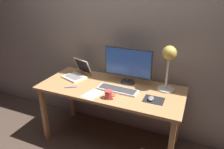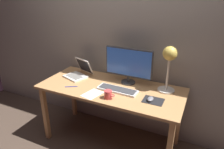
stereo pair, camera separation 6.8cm
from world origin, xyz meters
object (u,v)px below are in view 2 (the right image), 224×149
object	(u,v)px
pen	(71,87)
mouse	(150,99)
laptop	(80,71)
desk_lamp	(169,59)
monitor	(129,64)
coffee_mug	(108,94)
keyboard_main	(117,90)

from	to	relation	value
pen	mouse	bearing A→B (deg)	5.36
laptop	desk_lamp	xyz separation A→B (m)	(1.06, 0.06, 0.30)
laptop	monitor	bearing A→B (deg)	6.18
laptop	coffee_mug	xyz separation A→B (m)	(0.57, -0.36, -0.02)
desk_lamp	coffee_mug	bearing A→B (deg)	-139.63
monitor	desk_lamp	world-z (taller)	desk_lamp
laptop	coffee_mug	size ratio (longest dim) A/B	3.19
laptop	desk_lamp	bearing A→B (deg)	3.15
keyboard_main	coffee_mug	distance (m)	0.19
keyboard_main	coffee_mug	size ratio (longest dim) A/B	3.92
keyboard_main	mouse	size ratio (longest dim) A/B	4.63
pen	coffee_mug	bearing A→B (deg)	-5.77
laptop	coffee_mug	bearing A→B (deg)	-31.82
pen	laptop	bearing A→B (deg)	106.28
laptop	coffee_mug	world-z (taller)	laptop
mouse	coffee_mug	world-z (taller)	coffee_mug
mouse	pen	xyz separation A→B (m)	(-0.88, -0.08, -0.02)
laptop	desk_lamp	world-z (taller)	desk_lamp
keyboard_main	pen	size ratio (longest dim) A/B	3.18
monitor	keyboard_main	bearing A→B (deg)	-97.31
pen	monitor	bearing A→B (deg)	35.15
keyboard_main	pen	world-z (taller)	keyboard_main
monitor	desk_lamp	distance (m)	0.46
mouse	coffee_mug	xyz separation A→B (m)	(-0.40, -0.13, 0.02)
desk_lamp	coffee_mug	size ratio (longest dim) A/B	4.34
desk_lamp	pen	size ratio (longest dim) A/B	3.51
desk_lamp	monitor	bearing A→B (deg)	178.84
monitor	laptop	bearing A→B (deg)	-173.82
coffee_mug	keyboard_main	bearing A→B (deg)	84.67
monitor	mouse	bearing A→B (deg)	-40.01
monitor	pen	size ratio (longest dim) A/B	3.92
desk_lamp	pen	world-z (taller)	desk_lamp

